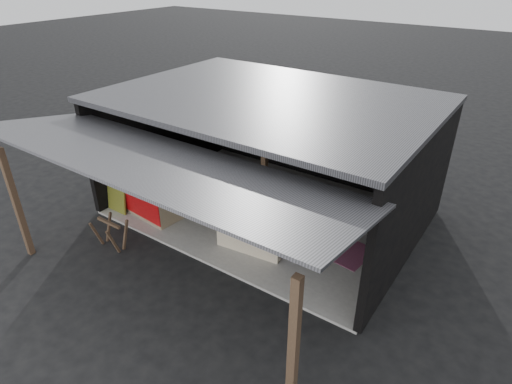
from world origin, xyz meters
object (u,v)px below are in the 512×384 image
Objects in this scene: sawhorse at (110,231)px; plastic_chair at (340,214)px; neighbor_stall at (149,195)px; water_barrel at (292,241)px; white_crate at (284,206)px; banana_table at (256,228)px.

plastic_chair reaches higher than sawhorse.
water_barrel is (3.69, 0.68, -0.28)m from neighbor_stall.
neighbor_stall reaches higher than white_crate.
plastic_chair is (4.23, 1.88, -0.01)m from neighbor_stall.
water_barrel is 1.34m from plastic_chair.
plastic_chair reaches higher than water_barrel.
sawhorse is at bearing -160.42° from plastic_chair.
white_crate is 3.95m from sawhorse.
sawhorse is at bearing -129.70° from white_crate.
banana_table is 0.84m from water_barrel.
neighbor_stall is 4.63m from plastic_chair.
sawhorse is at bearing -147.53° from water_barrel.
sawhorse is 1.52× the size of water_barrel.
plastic_chair is at bearing 65.65° from water_barrel.
plastic_chair is at bearing 41.66° from banana_table.
neighbor_stall is 2.44× the size of sawhorse.
white_crate is at bearing 132.15° from water_barrel.
neighbor_stall is at bearing 101.72° from sawhorse.
white_crate reaches higher than plastic_chair.
neighbor_stall is (-3.06, -1.38, -0.03)m from white_crate.
white_crate reaches higher than sawhorse.
banana_table is 0.99m from white_crate.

